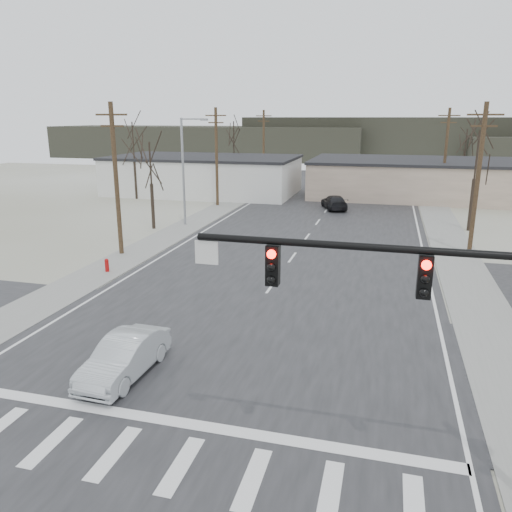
{
  "coord_description": "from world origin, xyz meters",
  "views": [
    {
      "loc": [
        5.87,
        -17.47,
        9.06
      ],
      "look_at": [
        -0.07,
        4.87,
        2.6
      ],
      "focal_mm": 35.0,
      "sensor_mm": 36.0,
      "label": 1
    }
  ],
  "objects": [
    {
      "name": "building_left_far",
      "position": [
        -16.0,
        40.0,
        2.26
      ],
      "size": [
        22.3,
        12.3,
        4.5
      ],
      "color": "silver",
      "rests_on": "ground"
    },
    {
      "name": "hill_center",
      "position": [
        15.0,
        96.0,
        4.5
      ],
      "size": [
        80.0,
        18.0,
        9.0
      ],
      "primitive_type": "cube",
      "color": "#333026",
      "rests_on": "ground"
    },
    {
      "name": "sidewalk_right",
      "position": [
        10.6,
        20.0,
        0.03
      ],
      "size": [
        3.0,
        90.0,
        0.06
      ],
      "primitive_type": "cube",
      "color": "gray",
      "rests_on": "ground"
    },
    {
      "name": "upole_left_b",
      "position": [
        -11.5,
        12.0,
        5.22
      ],
      "size": [
        2.2,
        0.3,
        10.0
      ],
      "color": "#4F3824",
      "rests_on": "ground"
    },
    {
      "name": "upole_right_b",
      "position": [
        11.5,
        40.0,
        5.22
      ],
      "size": [
        2.2,
        0.3,
        10.0
      ],
      "color": "#4F3824",
      "rests_on": "ground"
    },
    {
      "name": "hill_left",
      "position": [
        -35.0,
        92.0,
        3.5
      ],
      "size": [
        70.0,
        18.0,
        7.0
      ],
      "primitive_type": "cube",
      "color": "#333026",
      "rests_on": "ground"
    },
    {
      "name": "upole_left_d",
      "position": [
        -11.5,
        52.0,
        5.22
      ],
      "size": [
        2.2,
        0.3,
        10.0
      ],
      "color": "#4F3824",
      "rests_on": "ground"
    },
    {
      "name": "cross_road",
      "position": [
        0.0,
        0.0,
        0.02
      ],
      "size": [
        90.0,
        10.0,
        0.04
      ],
      "primitive_type": "cube",
      "color": "#232325",
      "rests_on": "ground"
    },
    {
      "name": "upole_left_c",
      "position": [
        -11.5,
        32.0,
        5.22
      ],
      "size": [
        2.2,
        0.3,
        10.0
      ],
      "color": "#4F3824",
      "rests_on": "ground"
    },
    {
      "name": "ground",
      "position": [
        0.0,
        0.0,
        0.0
      ],
      "size": [
        140.0,
        140.0,
        0.0
      ],
      "primitive_type": "plane",
      "color": "beige",
      "rests_on": "ground"
    },
    {
      "name": "streetlight_main",
      "position": [
        -10.8,
        22.0,
        5.09
      ],
      "size": [
        2.4,
        0.25,
        9.0
      ],
      "color": "gray",
      "rests_on": "ground"
    },
    {
      "name": "sedan_crossing",
      "position": [
        -2.86,
        -3.0,
        0.77
      ],
      "size": [
        1.69,
        4.46,
        1.45
      ],
      "primitive_type": "imported",
      "rotation": [
        0.0,
        0.0,
        -0.04
      ],
      "color": "#AEB4BA",
      "rests_on": "main_road"
    },
    {
      "name": "fire_hydrant",
      "position": [
        -10.2,
        8.0,
        0.45
      ],
      "size": [
        0.24,
        0.24,
        0.87
      ],
      "color": "#A50C0C",
      "rests_on": "ground"
    },
    {
      "name": "car_far_a",
      "position": [
        0.67,
        32.92,
        0.74
      ],
      "size": [
        3.4,
        5.18,
        1.4
      ],
      "primitive_type": "imported",
      "rotation": [
        0.0,
        0.0,
        3.47
      ],
      "color": "black",
      "rests_on": "main_road"
    },
    {
      "name": "sidewalk_left",
      "position": [
        -10.6,
        20.0,
        0.03
      ],
      "size": [
        3.0,
        90.0,
        0.06
      ],
      "primitive_type": "cube",
      "color": "gray",
      "rests_on": "ground"
    },
    {
      "name": "tree_right_far",
      "position": [
        15.0,
        52.0,
        5.58
      ],
      "size": [
        3.52,
        3.52,
        7.84
      ],
      "color": "#32291E",
      "rests_on": "ground"
    },
    {
      "name": "car_far_b",
      "position": [
        0.35,
        48.8,
        0.76
      ],
      "size": [
        2.51,
        4.44,
        1.42
      ],
      "primitive_type": "imported",
      "rotation": [
        0.0,
        0.0,
        -0.21
      ],
      "color": "black",
      "rests_on": "main_road"
    },
    {
      "name": "main_road",
      "position": [
        0.0,
        15.0,
        0.02
      ],
      "size": [
        18.0,
        110.0,
        0.05
      ],
      "primitive_type": "cube",
      "color": "#232325",
      "rests_on": "ground"
    },
    {
      "name": "traffic_signal_mast",
      "position": [
        7.89,
        -6.2,
        4.67
      ],
      "size": [
        8.95,
        0.43,
        7.2
      ],
      "color": "black",
      "rests_on": "ground"
    },
    {
      "name": "tree_left_far",
      "position": [
        -14.0,
        46.0,
        6.28
      ],
      "size": [
        3.96,
        3.96,
        8.82
      ],
      "color": "#32291E",
      "rests_on": "ground"
    },
    {
      "name": "tree_right_mid",
      "position": [
        12.5,
        26.0,
        5.93
      ],
      "size": [
        3.74,
        3.74,
        8.33
      ],
      "color": "#32291E",
      "rests_on": "ground"
    },
    {
      "name": "tree_left_mid",
      "position": [
        -22.0,
        34.0,
        6.28
      ],
      "size": [
        3.96,
        3.96,
        8.82
      ],
      "color": "#32291E",
      "rests_on": "ground"
    },
    {
      "name": "upole_right_a",
      "position": [
        11.5,
        18.0,
        5.22
      ],
      "size": [
        2.2,
        0.3,
        10.0
      ],
      "color": "#4F3824",
      "rests_on": "ground"
    },
    {
      "name": "tree_left_near",
      "position": [
        -13.0,
        20.0,
        5.23
      ],
      "size": [
        3.3,
        3.3,
        7.35
      ],
      "color": "#32291E",
      "rests_on": "ground"
    },
    {
      "name": "building_right_far",
      "position": [
        10.0,
        44.0,
        2.15
      ],
      "size": [
        26.3,
        14.3,
        4.3
      ],
      "color": "#C4AC96",
      "rests_on": "ground"
    }
  ]
}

